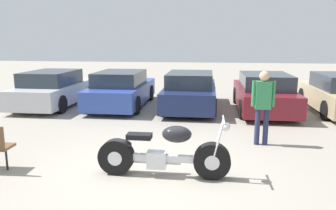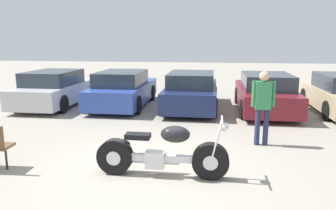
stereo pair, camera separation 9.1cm
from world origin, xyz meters
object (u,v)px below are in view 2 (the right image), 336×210
parked_car_maroon (265,94)px  person_standing (263,102)px  parked_car_blue (123,90)px  parked_car_silver (56,89)px  parked_car_navy (191,91)px  motorcycle (161,153)px

parked_car_maroon → person_standing: bearing=-99.4°
parked_car_blue → parked_car_maroon: 5.03m
parked_car_silver → parked_car_navy: size_ratio=1.00×
motorcycle → parked_car_silver: (-4.88, 5.89, 0.19)m
motorcycle → parked_car_blue: 6.51m
parked_car_blue → parked_car_maroon: (5.02, -0.20, 0.00)m
motorcycle → person_standing: person_standing is taller
parked_car_silver → parked_car_navy: 5.03m
parked_car_silver → parked_car_blue: 2.52m
parked_car_maroon → parked_car_silver: bearing=179.8°
motorcycle → parked_car_silver: size_ratio=0.57×
parked_car_blue → parked_car_silver: bearing=-176.1°
parked_car_navy → person_standing: (1.89, -3.90, 0.41)m
parked_car_blue → person_standing: 5.95m
motorcycle → parked_car_maroon: size_ratio=0.57×
parked_car_navy → motorcycle: bearing=-91.4°
parked_car_blue → parked_car_maroon: same height
parked_car_silver → parked_car_blue: size_ratio=1.00×
motorcycle → person_standing: 2.96m
parked_car_blue → person_standing: size_ratio=2.43×
parked_car_navy → parked_car_maroon: (2.51, -0.12, 0.00)m
parked_car_maroon → motorcycle: bearing=-114.4°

